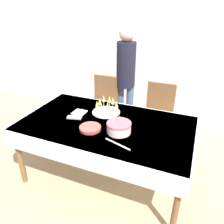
# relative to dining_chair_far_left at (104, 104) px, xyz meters

# --- Properties ---
(ground_plane) EXTENTS (12.00, 12.00, 0.00)m
(ground_plane) POSITION_rel_dining_chair_far_left_xyz_m (0.43, -0.88, -0.54)
(ground_plane) COLOR tan
(wall_back) EXTENTS (8.00, 0.05, 2.70)m
(wall_back) POSITION_rel_dining_chair_far_left_xyz_m (0.43, 0.86, 0.81)
(wall_back) COLOR silver
(wall_back) RESTS_ON ground_plane
(dining_table) EXTENTS (1.94, 1.12, 0.77)m
(dining_table) POSITION_rel_dining_chair_far_left_xyz_m (0.43, -0.88, 0.13)
(dining_table) COLOR white
(dining_table) RESTS_ON ground_plane
(dining_chair_far_left) EXTENTS (0.42, 0.42, 0.98)m
(dining_chair_far_left) POSITION_rel_dining_chair_far_left_xyz_m (0.00, 0.00, 0.00)
(dining_chair_far_left) COLOR brown
(dining_chair_far_left) RESTS_ON ground_plane
(dining_chair_far_right) EXTENTS (0.43, 0.43, 0.98)m
(dining_chair_far_right) POSITION_rel_dining_chair_far_left_xyz_m (0.86, -0.00, 0.00)
(dining_chair_far_right) COLOR brown
(dining_chair_far_right) RESTS_ON ground_plane
(birthday_cake) EXTENTS (0.26, 0.26, 0.18)m
(birthday_cake) POSITION_rel_dining_chair_far_left_xyz_m (0.63, -1.00, 0.28)
(birthday_cake) COLOR silver
(birthday_cake) RESTS_ON dining_table
(champagne_tray) EXTENTS (0.34, 0.34, 0.18)m
(champagne_tray) POSITION_rel_dining_chair_far_left_xyz_m (0.33, -0.64, 0.31)
(champagne_tray) COLOR silver
(champagne_tray) RESTS_ON dining_table
(plate_stack_main) EXTENTS (0.23, 0.23, 0.03)m
(plate_stack_main) POSITION_rel_dining_chair_far_left_xyz_m (0.33, -1.07, 0.24)
(plate_stack_main) COLOR #CC4C47
(plate_stack_main) RESTS_ON dining_table
(cake_knife) EXTENTS (0.29, 0.11, 0.00)m
(cake_knife) POSITION_rel_dining_chair_far_left_xyz_m (0.70, -1.21, 0.23)
(cake_knife) COLOR silver
(cake_knife) RESTS_ON dining_table
(fork_pile) EXTENTS (0.18, 0.10, 0.02)m
(fork_pile) POSITION_rel_dining_chair_far_left_xyz_m (0.04, -0.92, 0.24)
(fork_pile) COLOR silver
(fork_pile) RESTS_ON dining_table
(napkin_pile) EXTENTS (0.15, 0.15, 0.01)m
(napkin_pile) POSITION_rel_dining_chair_far_left_xyz_m (0.03, -0.78, 0.23)
(napkin_pile) COLOR white
(napkin_pile) RESTS_ON dining_table
(person_standing) EXTENTS (0.28, 0.28, 1.71)m
(person_standing) POSITION_rel_dining_chair_far_left_xyz_m (0.29, 0.18, 0.49)
(person_standing) COLOR #3F4C72
(person_standing) RESTS_ON ground_plane
(gift_bag) EXTENTS (0.23, 0.14, 0.28)m
(gift_bag) POSITION_rel_dining_chair_far_left_xyz_m (-0.90, -0.67, -0.40)
(gift_bag) COLOR #CC333F
(gift_bag) RESTS_ON ground_plane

